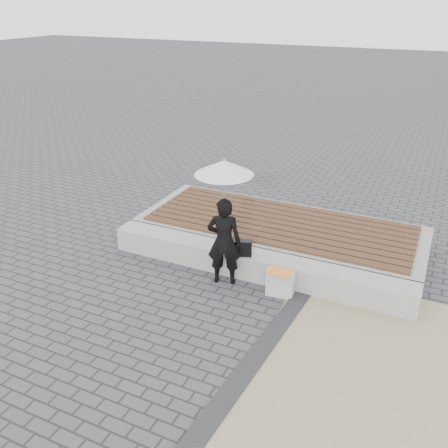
% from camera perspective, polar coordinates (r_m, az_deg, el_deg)
% --- Properties ---
extents(ground, '(80.00, 80.00, 0.00)m').
position_cam_1_polar(ground, '(6.65, -1.75, -12.54)').
color(ground, '#46464A').
rests_on(ground, ground).
extents(edging_band, '(0.61, 5.20, 0.04)m').
position_cam_1_polar(edging_band, '(6.05, 2.64, -16.90)').
color(edging_band, '#2C2C2E').
rests_on(edging_band, ground).
extents(seating_ledge, '(5.00, 0.45, 0.40)m').
position_cam_1_polar(seating_ledge, '(7.75, 3.59, -4.76)').
color(seating_ledge, '#ADADA8').
rests_on(seating_ledge, ground).
extents(timber_platform, '(5.00, 2.00, 0.40)m').
position_cam_1_polar(timber_platform, '(8.75, 6.53, -1.16)').
color(timber_platform, '#A1A19C').
rests_on(timber_platform, ground).
extents(timber_decking, '(4.60, 1.80, 0.04)m').
position_cam_1_polar(timber_decking, '(8.66, 6.60, 0.14)').
color(timber_decking, brown).
rests_on(timber_decking, timber_platform).
extents(woman, '(0.59, 0.48, 1.41)m').
position_cam_1_polar(woman, '(7.33, 0.00, -2.07)').
color(woman, black).
rests_on(woman, ground).
extents(parasol, '(0.85, 0.85, 1.09)m').
position_cam_1_polar(parasol, '(6.87, 0.00, 6.68)').
color(parasol, silver).
rests_on(parasol, ground).
extents(handbag, '(0.39, 0.24, 0.26)m').
position_cam_1_polar(handbag, '(7.53, 1.93, -2.82)').
color(handbag, black).
rests_on(handbag, seating_ledge).
extents(canvas_tote, '(0.41, 0.20, 0.42)m').
position_cam_1_polar(canvas_tote, '(7.29, 6.65, -6.94)').
color(canvas_tote, silver).
rests_on(canvas_tote, ground).
extents(magazine, '(0.35, 0.26, 0.01)m').
position_cam_1_polar(magazine, '(7.13, 6.60, -5.65)').
color(magazine, '#E34224').
rests_on(magazine, canvas_tote).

